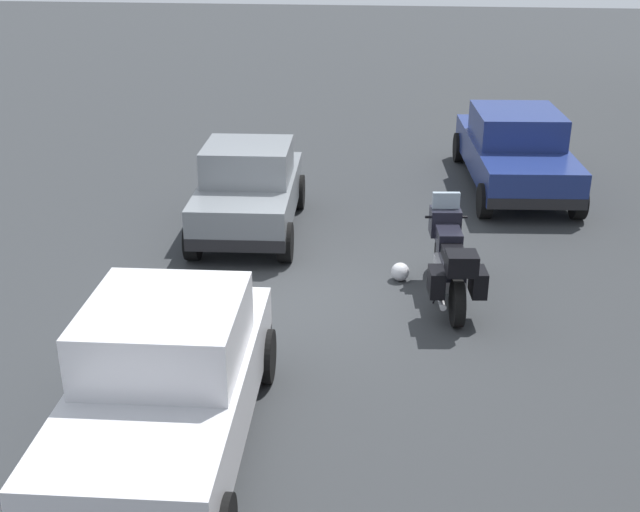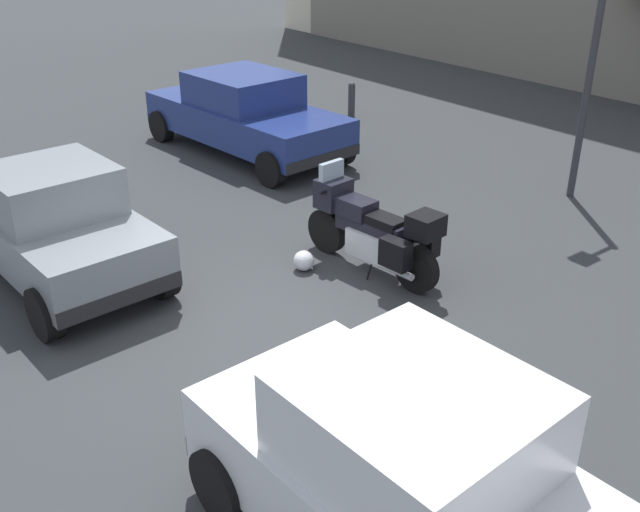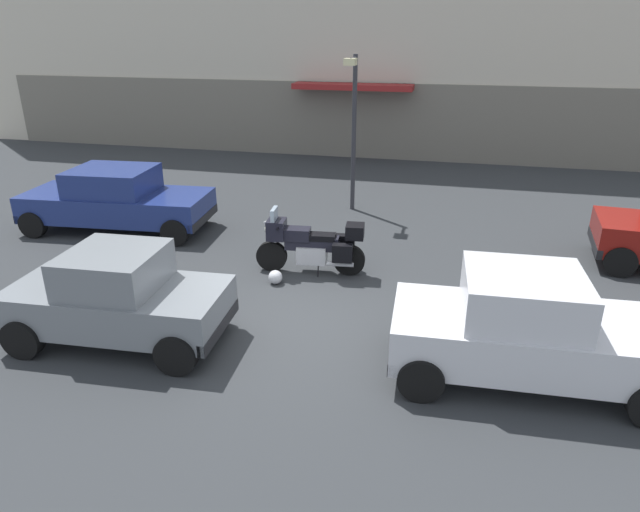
{
  "view_description": "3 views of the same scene",
  "coord_description": "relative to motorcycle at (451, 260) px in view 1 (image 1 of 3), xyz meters",
  "views": [
    {
      "loc": [
        10.32,
        1.46,
        5.11
      ],
      "look_at": [
        0.23,
        0.31,
        0.75
      ],
      "focal_mm": 44.85,
      "sensor_mm": 36.0,
      "label": 1
    },
    {
      "loc": [
        6.25,
        -3.72,
        4.5
      ],
      "look_at": [
        0.42,
        0.82,
        0.84
      ],
      "focal_mm": 40.36,
      "sensor_mm": 36.0,
      "label": 2
    },
    {
      "loc": [
        2.51,
        -8.21,
        4.75
      ],
      "look_at": [
        0.3,
        0.98,
        0.87
      ],
      "focal_mm": 31.5,
      "sensor_mm": 36.0,
      "label": 3
    }
  ],
  "objects": [
    {
      "name": "ground_plane",
      "position": [
        0.14,
        -2.13,
        -0.62
      ],
      "size": [
        80.0,
        80.0,
        0.0
      ],
      "primitive_type": "plane",
      "color": "#2D3033"
    },
    {
      "name": "motorcycle",
      "position": [
        0.0,
        0.0,
        0.0
      ],
      "size": [
        2.26,
        0.84,
        1.36
      ],
      "rotation": [
        0.0,
        0.0,
        3.24
      ],
      "color": "black",
      "rests_on": "ground"
    },
    {
      "name": "helmet",
      "position": [
        -0.58,
        -0.7,
        -0.48
      ],
      "size": [
        0.28,
        0.28,
        0.28
      ],
      "primitive_type": "sphere",
      "color": "silver",
      "rests_on": "ground"
    },
    {
      "name": "car_hatchback_near",
      "position": [
        3.86,
        -2.96,
        0.19
      ],
      "size": [
        3.93,
        1.94,
        1.64
      ],
      "rotation": [
        0.0,
        0.0,
        0.04
      ],
      "color": "silver",
      "rests_on": "ground"
    },
    {
      "name": "car_sedan_far",
      "position": [
        -5.36,
        1.45,
        0.16
      ],
      "size": [
        4.68,
        2.24,
        1.56
      ],
      "rotation": [
        0.0,
        0.0,
        3.22
      ],
      "color": "navy",
      "rests_on": "ground"
    },
    {
      "name": "car_compact_side",
      "position": [
        -2.32,
        -3.34,
        0.15
      ],
      "size": [
        3.54,
        1.88,
        1.56
      ],
      "rotation": [
        0.0,
        0.0,
        3.2
      ],
      "color": "slate",
      "rests_on": "ground"
    }
  ]
}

